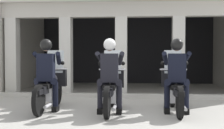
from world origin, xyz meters
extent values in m
plane|color=#A8A59E|center=(0.00, 3.00, 0.00)|extent=(80.00, 80.00, 0.00)
cube|color=black|center=(0.08, 6.48, 1.40)|extent=(7.76, 0.24, 2.80)
cube|color=#BCB7AD|center=(0.08, 2.33, 2.58)|extent=(7.76, 0.36, 0.44)
cube|color=#BCB7AD|center=(0.08, 4.33, 2.88)|extent=(7.76, 4.70, 0.16)
cube|color=#BCB7AD|center=(-3.70, 4.33, 1.40)|extent=(0.30, 4.70, 2.80)
cube|color=beige|center=(-3.30, 2.33, 1.18)|extent=(0.35, 0.36, 2.36)
cube|color=beige|center=(-1.61, 2.33, 1.18)|extent=(0.35, 0.36, 2.36)
cube|color=beige|center=(0.08, 2.33, 1.18)|extent=(0.35, 0.36, 2.36)
cube|color=beige|center=(1.77, 2.33, 1.18)|extent=(0.35, 0.36, 2.36)
cube|color=#B7B5AD|center=(0.08, 1.83, 0.06)|extent=(7.36, 0.24, 0.12)
cylinder|color=black|center=(-1.40, 0.47, 0.32)|extent=(0.09, 0.64, 0.64)
cylinder|color=black|center=(-1.40, -0.93, 0.32)|extent=(0.09, 0.64, 0.64)
cube|color=black|center=(-1.40, 0.47, 0.53)|extent=(0.14, 0.44, 0.08)
cube|color=silver|center=(-1.40, -0.28, 0.37)|extent=(0.28, 0.44, 0.28)
cube|color=black|center=(-1.40, -0.23, 0.50)|extent=(0.18, 1.24, 0.16)
ellipsoid|color=black|center=(-1.40, -0.01, 0.68)|extent=(0.26, 0.48, 0.22)
cube|color=black|center=(-1.40, -0.41, 0.57)|extent=(0.24, 0.52, 0.10)
cube|color=black|center=(-1.40, -0.87, 0.50)|extent=(0.16, 0.48, 0.10)
cylinder|color=silver|center=(-1.40, 0.41, 0.56)|extent=(0.05, 0.24, 0.53)
cube|color=black|center=(-1.40, 0.35, 0.70)|extent=(0.52, 0.16, 0.44)
sphere|color=silver|center=(-1.40, 0.45, 0.72)|extent=(0.18, 0.18, 0.18)
cube|color=silver|center=(-1.40, 0.33, 1.07)|extent=(0.40, 0.14, 0.54)
cylinder|color=silver|center=(-1.40, 0.25, 0.90)|extent=(0.62, 0.04, 0.04)
cylinder|color=silver|center=(-1.28, -0.63, 0.18)|extent=(0.07, 0.55, 0.07)
cube|color=black|center=(-1.40, -0.43, 0.97)|extent=(0.36, 0.22, 0.60)
cube|color=#591414|center=(-1.40, -0.31, 0.99)|extent=(0.05, 0.02, 0.32)
sphere|color=tan|center=(-1.40, -0.41, 1.43)|extent=(0.21, 0.21, 0.21)
sphere|color=black|center=(-1.40, -0.41, 1.46)|extent=(0.26, 0.26, 0.26)
cylinder|color=black|center=(-1.26, -0.41, 0.66)|extent=(0.26, 0.29, 0.17)
cylinder|color=black|center=(-1.20, -0.41, 0.39)|extent=(0.12, 0.12, 0.53)
cube|color=black|center=(-1.20, -0.40, 0.06)|extent=(0.11, 0.26, 0.12)
cylinder|color=black|center=(-1.54, -0.41, 0.66)|extent=(0.26, 0.29, 0.17)
cylinder|color=black|center=(-1.60, -0.41, 0.39)|extent=(0.12, 0.12, 0.53)
cube|color=black|center=(-1.60, -0.40, 0.06)|extent=(0.11, 0.26, 0.12)
cylinder|color=black|center=(-1.18, -0.20, 1.16)|extent=(0.19, 0.48, 0.31)
sphere|color=black|center=(-1.14, 0.01, 1.05)|extent=(0.09, 0.09, 0.09)
cylinder|color=black|center=(-1.62, -0.20, 1.16)|extent=(0.19, 0.48, 0.31)
sphere|color=black|center=(-1.66, 0.01, 1.05)|extent=(0.09, 0.09, 0.09)
cylinder|color=black|center=(0.00, 0.33, 0.32)|extent=(0.09, 0.64, 0.64)
cylinder|color=black|center=(0.00, -1.07, 0.32)|extent=(0.09, 0.64, 0.64)
cube|color=black|center=(0.00, 0.33, 0.53)|extent=(0.14, 0.44, 0.08)
cube|color=silver|center=(0.00, -0.42, 0.37)|extent=(0.28, 0.44, 0.28)
cube|color=black|center=(0.00, -0.37, 0.50)|extent=(0.18, 1.24, 0.16)
ellipsoid|color=#B2B2B7|center=(0.00, -0.15, 0.68)|extent=(0.26, 0.48, 0.22)
cube|color=black|center=(0.00, -0.55, 0.57)|extent=(0.24, 0.52, 0.10)
cube|color=black|center=(0.00, -1.01, 0.50)|extent=(0.16, 0.48, 0.10)
cylinder|color=silver|center=(0.00, 0.27, 0.56)|extent=(0.05, 0.24, 0.53)
cube|color=black|center=(0.00, 0.21, 0.70)|extent=(0.52, 0.16, 0.44)
sphere|color=silver|center=(0.00, 0.31, 0.72)|extent=(0.18, 0.18, 0.18)
cube|color=silver|center=(0.00, 0.19, 1.07)|extent=(0.40, 0.14, 0.54)
cylinder|color=silver|center=(0.00, 0.11, 0.90)|extent=(0.62, 0.04, 0.04)
cylinder|color=silver|center=(0.12, -0.77, 0.18)|extent=(0.07, 0.55, 0.07)
cube|color=black|center=(0.00, -0.57, 0.97)|extent=(0.36, 0.22, 0.60)
cube|color=#591414|center=(0.00, -0.45, 0.99)|extent=(0.05, 0.02, 0.32)
sphere|color=tan|center=(0.00, -0.55, 1.43)|extent=(0.21, 0.21, 0.21)
sphere|color=silver|center=(0.00, -0.55, 1.46)|extent=(0.26, 0.26, 0.26)
cylinder|color=black|center=(0.14, -0.55, 0.66)|extent=(0.26, 0.29, 0.17)
cylinder|color=black|center=(0.20, -0.55, 0.39)|extent=(0.12, 0.12, 0.53)
cube|color=black|center=(0.20, -0.54, 0.06)|extent=(0.11, 0.26, 0.12)
cylinder|color=black|center=(-0.14, -0.55, 0.66)|extent=(0.26, 0.29, 0.17)
cylinder|color=black|center=(-0.20, -0.55, 0.39)|extent=(0.12, 0.12, 0.53)
cube|color=black|center=(-0.20, -0.54, 0.06)|extent=(0.11, 0.26, 0.12)
cylinder|color=black|center=(0.22, -0.34, 1.16)|extent=(0.19, 0.48, 0.31)
sphere|color=black|center=(0.26, -0.13, 1.05)|extent=(0.09, 0.09, 0.09)
cylinder|color=black|center=(-0.22, -0.34, 1.16)|extent=(0.19, 0.48, 0.31)
sphere|color=black|center=(-0.26, -0.13, 1.05)|extent=(0.09, 0.09, 0.09)
cylinder|color=black|center=(1.40, 0.47, 0.32)|extent=(0.09, 0.64, 0.64)
cylinder|color=black|center=(1.40, -0.93, 0.32)|extent=(0.09, 0.64, 0.64)
cube|color=black|center=(1.40, 0.47, 0.53)|extent=(0.14, 0.44, 0.08)
cube|color=silver|center=(1.40, -0.28, 0.37)|extent=(0.28, 0.44, 0.28)
cube|color=black|center=(1.40, -0.23, 0.50)|extent=(0.18, 1.24, 0.16)
ellipsoid|color=#1E2338|center=(1.40, -0.01, 0.68)|extent=(0.26, 0.48, 0.22)
cube|color=black|center=(1.40, -0.41, 0.57)|extent=(0.24, 0.52, 0.10)
cube|color=black|center=(1.40, -0.87, 0.50)|extent=(0.16, 0.48, 0.10)
cylinder|color=silver|center=(1.40, 0.41, 0.56)|extent=(0.05, 0.24, 0.53)
cube|color=black|center=(1.40, 0.35, 0.70)|extent=(0.52, 0.16, 0.44)
sphere|color=silver|center=(1.40, 0.45, 0.72)|extent=(0.18, 0.18, 0.18)
cube|color=silver|center=(1.40, 0.33, 1.07)|extent=(0.40, 0.14, 0.54)
cylinder|color=silver|center=(1.40, 0.25, 0.90)|extent=(0.62, 0.04, 0.04)
cylinder|color=silver|center=(1.52, -0.63, 0.18)|extent=(0.07, 0.55, 0.07)
cube|color=black|center=(1.40, -0.43, 0.97)|extent=(0.36, 0.22, 0.60)
cube|color=#14193F|center=(1.40, -0.31, 0.99)|extent=(0.05, 0.02, 0.32)
sphere|color=tan|center=(1.40, -0.41, 1.43)|extent=(0.21, 0.21, 0.21)
sphere|color=black|center=(1.40, -0.41, 1.46)|extent=(0.26, 0.26, 0.26)
cylinder|color=black|center=(1.54, -0.41, 0.66)|extent=(0.26, 0.29, 0.17)
cylinder|color=black|center=(1.60, -0.41, 0.39)|extent=(0.12, 0.12, 0.53)
cube|color=black|center=(1.60, -0.40, 0.06)|extent=(0.11, 0.26, 0.12)
cylinder|color=black|center=(1.26, -0.41, 0.66)|extent=(0.26, 0.29, 0.17)
cylinder|color=black|center=(1.20, -0.41, 0.39)|extent=(0.12, 0.12, 0.53)
cube|color=black|center=(1.20, -0.40, 0.06)|extent=(0.11, 0.26, 0.12)
cylinder|color=black|center=(1.62, -0.20, 1.16)|extent=(0.19, 0.48, 0.31)
sphere|color=black|center=(1.66, 0.01, 1.05)|extent=(0.09, 0.09, 0.09)
cylinder|color=black|center=(1.18, -0.20, 1.16)|extent=(0.19, 0.48, 0.31)
sphere|color=black|center=(1.14, 0.01, 1.05)|extent=(0.09, 0.09, 0.09)
camera|label=1|loc=(0.61, -7.03, 1.26)|focal=49.94mm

